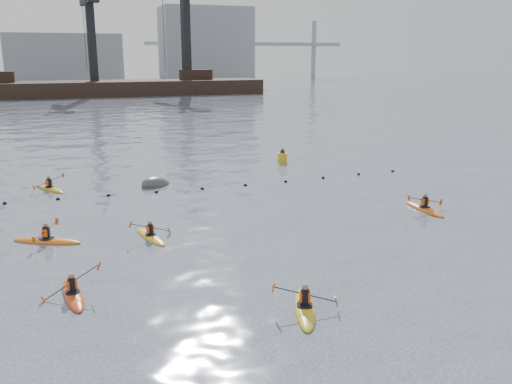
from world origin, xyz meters
TOP-DOWN VIEW (x-y plane):
  - ground at (0.00, 0.00)m, footprint 400.00×400.00m
  - float_line at (-0.50, 22.53)m, footprint 33.24×0.73m
  - barge_pier at (-0.22, 110.00)m, footprint 72.00×19.30m
  - skyline at (2.23, 150.27)m, footprint 141.00×28.00m
  - kayaker_0 at (-7.55, 8.04)m, footprint 2.24×3.25m
  - kayaker_1 at (0.05, 4.13)m, footprint 2.21×3.43m
  - kayaker_2 at (-8.54, 14.68)m, footprint 3.34×2.19m
  - kayaker_3 at (-3.79, 13.65)m, footprint 2.09×3.14m
  - kayaker_4 at (11.77, 13.18)m, footprint 2.34×3.48m
  - kayaker_5 at (-8.51, 25.61)m, footprint 2.17×3.20m
  - mooring_buoy at (-1.69, 24.45)m, footprint 2.90×2.58m
  - nav_buoy at (9.50, 28.96)m, footprint 0.75×0.75m

SIDE VIEW (x-z plane):
  - ground at x=0.00m, z-range 0.00..0.00m
  - mooring_buoy at x=-1.69m, z-range -0.82..0.82m
  - float_line at x=-0.50m, z-range -0.09..0.15m
  - kayaker_3 at x=-3.79m, z-range -0.48..0.67m
  - kayaker_0 at x=-7.55m, z-range -0.55..0.75m
  - kayaker_5 at x=-8.51m, z-range -0.45..0.65m
  - kayaker_2 at x=-8.54m, z-range -0.44..0.65m
  - kayaker_1 at x=0.05m, z-range -0.47..0.68m
  - kayaker_4 at x=11.77m, z-range -0.47..0.68m
  - nav_buoy at x=9.50m, z-range -0.27..1.10m
  - barge_pier at x=-0.22m, z-range -12.86..16.64m
  - skyline at x=2.23m, z-range -1.75..20.25m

